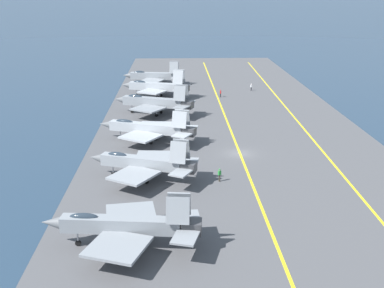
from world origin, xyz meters
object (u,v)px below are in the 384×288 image
(parked_jet_third, at_px, (144,163))
(parked_jet_sixth, at_px, (156,86))
(parked_jet_second, at_px, (125,225))
(parked_jet_seventh, at_px, (154,76))
(parked_jet_fourth, at_px, (149,128))
(crew_green_vest, at_px, (220,174))
(parked_jet_fifth, at_px, (154,102))
(crew_red_vest, at_px, (221,93))
(crew_white_vest, at_px, (251,87))

(parked_jet_third, bearing_deg, parked_jet_sixth, 0.10)
(parked_jet_second, height_order, parked_jet_seventh, parked_jet_seventh)
(parked_jet_fourth, height_order, crew_green_vest, parked_jet_fourth)
(parked_jet_second, distance_m, parked_jet_fifth, 52.28)
(parked_jet_second, height_order, crew_red_vest, parked_jet_second)
(parked_jet_fifth, distance_m, crew_white_vest, 32.91)
(parked_jet_fifth, height_order, crew_white_vest, parked_jet_fifth)
(parked_jet_second, relative_size, crew_green_vest, 8.82)
(parked_jet_fourth, height_order, parked_jet_fifth, parked_jet_fifth)
(crew_green_vest, height_order, crew_white_vest, crew_green_vest)
(parked_jet_sixth, xyz_separation_m, crew_red_vest, (-0.27, -15.09, -1.63))
(parked_jet_second, xyz_separation_m, parked_jet_third, (17.66, -0.87, -0.04))
(parked_jet_fourth, xyz_separation_m, parked_jet_seventh, (49.80, 0.94, -0.10))
(crew_white_vest, bearing_deg, parked_jet_fifth, 134.84)
(parked_jet_second, distance_m, parked_jet_third, 17.68)
(parked_jet_sixth, distance_m, crew_red_vest, 15.18)
(parked_jet_second, bearing_deg, parked_jet_fourth, -1.03)
(parked_jet_seventh, distance_m, crew_white_vest, 26.12)
(parked_jet_third, height_order, crew_green_vest, parked_jet_third)
(parked_jet_fourth, relative_size, crew_green_vest, 9.39)
(crew_red_vest, xyz_separation_m, crew_white_vest, (7.18, -8.39, -0.00))
(crew_green_vest, xyz_separation_m, crew_white_vest, (58.68, -13.36, -0.04))
(parked_jet_second, height_order, parked_jet_third, parked_jet_third)
(parked_jet_fourth, distance_m, parked_jet_sixth, 34.15)
(parked_jet_seventh, height_order, crew_white_vest, parked_jet_seventh)
(crew_green_vest, distance_m, crew_red_vest, 51.75)
(parked_jet_fifth, bearing_deg, parked_jet_sixth, 0.62)
(parked_jet_fourth, xyz_separation_m, parked_jet_sixth, (34.15, -0.16, 0.20))
(crew_white_vest, bearing_deg, parked_jet_seventh, 70.45)
(parked_jet_fourth, xyz_separation_m, crew_white_vest, (41.06, -23.65, -1.43))
(parked_jet_seventh, bearing_deg, parked_jet_sixth, -175.96)
(parked_jet_fourth, distance_m, parked_jet_seventh, 49.80)
(parked_jet_second, height_order, crew_green_vest, parked_jet_second)
(parked_jet_third, bearing_deg, parked_jet_fifth, -0.14)
(parked_jet_fifth, relative_size, crew_white_vest, 9.66)
(parked_jet_second, relative_size, parked_jet_sixth, 0.97)
(parked_jet_third, relative_size, parked_jet_seventh, 0.95)
(parked_jet_second, distance_m, parked_jet_fourth, 34.39)
(parked_jet_fourth, bearing_deg, crew_red_vest, -24.23)
(parked_jet_third, relative_size, crew_green_vest, 8.36)
(parked_jet_seventh, xyz_separation_m, crew_white_vest, (-8.73, -24.59, -1.33))
(parked_jet_third, distance_m, crew_white_vest, 62.36)
(parked_jet_third, xyz_separation_m, parked_jet_sixth, (50.88, 0.09, 0.15))
(parked_jet_fourth, relative_size, parked_jet_fifth, 1.01)
(parked_jet_sixth, height_order, crew_green_vest, parked_jet_sixth)
(parked_jet_fifth, distance_m, parked_jet_seventh, 31.93)
(parked_jet_fifth, bearing_deg, parked_jet_second, 178.95)
(crew_red_vest, bearing_deg, parked_jet_third, 163.49)
(crew_green_vest, bearing_deg, crew_white_vest, -12.83)
(parked_jet_second, height_order, crew_white_vest, parked_jet_second)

